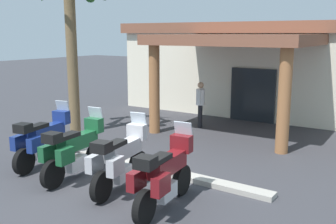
{
  "coord_description": "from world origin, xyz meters",
  "views": [
    {
      "loc": [
        5.84,
        -6.36,
        3.43
      ],
      "look_at": [
        -0.43,
        2.8,
        1.2
      ],
      "focal_mm": 41.81,
      "sensor_mm": 36.0,
      "label": 1
    }
  ],
  "objects_px": {
    "motorcycle_silver": "(120,159)",
    "palm_tree_roadside": "(71,8)",
    "motorcycle_green": "(74,150)",
    "motorcycle_blue": "(43,140)",
    "pedestrian": "(200,101)",
    "motel_building": "(274,66)",
    "motorcycle_maroon": "(164,175)"
  },
  "relations": [
    {
      "from": "motorcycle_silver",
      "to": "palm_tree_roadside",
      "type": "distance_m",
      "value": 6.45
    },
    {
      "from": "motorcycle_green",
      "to": "motorcycle_silver",
      "type": "distance_m",
      "value": 1.37
    },
    {
      "from": "motorcycle_blue",
      "to": "pedestrian",
      "type": "xyz_separation_m",
      "value": [
        1.24,
        6.11,
        0.28
      ]
    },
    {
      "from": "motel_building",
      "to": "motorcycle_blue",
      "type": "height_order",
      "value": "motel_building"
    },
    {
      "from": "motorcycle_blue",
      "to": "motorcycle_silver",
      "type": "relative_size",
      "value": 1.0
    },
    {
      "from": "motorcycle_green",
      "to": "pedestrian",
      "type": "height_order",
      "value": "pedestrian"
    },
    {
      "from": "motorcycle_blue",
      "to": "palm_tree_roadside",
      "type": "height_order",
      "value": "palm_tree_roadside"
    },
    {
      "from": "motorcycle_green",
      "to": "pedestrian",
      "type": "xyz_separation_m",
      "value": [
        -0.13,
        6.29,
        0.28
      ]
    },
    {
      "from": "motorcycle_blue",
      "to": "palm_tree_roadside",
      "type": "distance_m",
      "value": 4.87
    },
    {
      "from": "motorcycle_blue",
      "to": "motorcycle_silver",
      "type": "bearing_deg",
      "value": -103.75
    },
    {
      "from": "motorcycle_silver",
      "to": "motorcycle_green",
      "type": "bearing_deg",
      "value": 83.97
    },
    {
      "from": "motorcycle_maroon",
      "to": "pedestrian",
      "type": "bearing_deg",
      "value": 17.45
    },
    {
      "from": "motorcycle_blue",
      "to": "palm_tree_roadside",
      "type": "bearing_deg",
      "value": 21.09
    },
    {
      "from": "motel_building",
      "to": "motorcycle_green",
      "type": "relative_size",
      "value": 5.96
    },
    {
      "from": "motorcycle_green",
      "to": "pedestrian",
      "type": "bearing_deg",
      "value": -5.67
    },
    {
      "from": "motorcycle_maroon",
      "to": "palm_tree_roadside",
      "type": "bearing_deg",
      "value": 55.4
    },
    {
      "from": "motorcycle_green",
      "to": "palm_tree_roadside",
      "type": "bearing_deg",
      "value": 39.9
    },
    {
      "from": "motorcycle_silver",
      "to": "pedestrian",
      "type": "distance_m",
      "value": 6.39
    },
    {
      "from": "palm_tree_roadside",
      "to": "motorcycle_maroon",
      "type": "bearing_deg",
      "value": -28.09
    },
    {
      "from": "motel_building",
      "to": "motorcycle_blue",
      "type": "relative_size",
      "value": 6.01
    },
    {
      "from": "motel_building",
      "to": "motorcycle_green",
      "type": "height_order",
      "value": "motel_building"
    },
    {
      "from": "motorcycle_silver",
      "to": "palm_tree_roadside",
      "type": "relative_size",
      "value": 0.39
    },
    {
      "from": "motorcycle_green",
      "to": "motorcycle_maroon",
      "type": "xyz_separation_m",
      "value": [
        2.74,
        -0.18,
        0.0
      ]
    },
    {
      "from": "motorcycle_blue",
      "to": "motorcycle_green",
      "type": "xyz_separation_m",
      "value": [
        1.37,
        -0.19,
        0.0
      ]
    },
    {
      "from": "pedestrian",
      "to": "motorcycle_green",
      "type": "bearing_deg",
      "value": -108.82
    },
    {
      "from": "motorcycle_green",
      "to": "motorcycle_silver",
      "type": "bearing_deg",
      "value": -93.24
    },
    {
      "from": "pedestrian",
      "to": "motorcycle_silver",
      "type": "bearing_deg",
      "value": -96.4
    },
    {
      "from": "motorcycle_maroon",
      "to": "palm_tree_roadside",
      "type": "height_order",
      "value": "palm_tree_roadside"
    },
    {
      "from": "motorcycle_silver",
      "to": "palm_tree_roadside",
      "type": "height_order",
      "value": "palm_tree_roadside"
    },
    {
      "from": "motel_building",
      "to": "pedestrian",
      "type": "height_order",
      "value": "motel_building"
    },
    {
      "from": "motorcycle_blue",
      "to": "pedestrian",
      "type": "distance_m",
      "value": 6.24
    },
    {
      "from": "motorcycle_blue",
      "to": "motorcycle_silver",
      "type": "height_order",
      "value": "same"
    }
  ]
}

